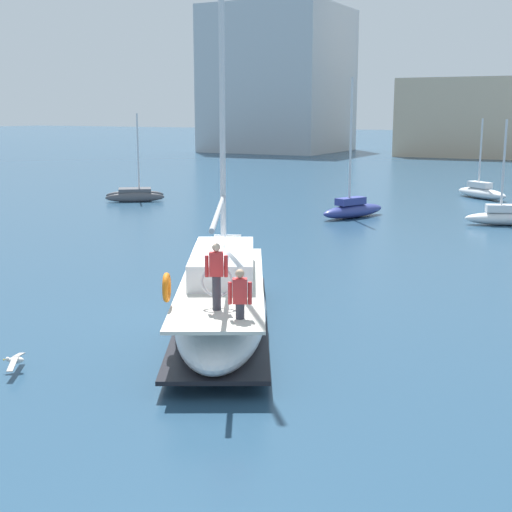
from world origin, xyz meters
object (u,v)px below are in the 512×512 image
(moored_cutter_right, at_px, (506,216))
(seagull, at_px, (15,360))
(moored_cutter_left, at_px, (135,194))
(moored_catamaran, at_px, (481,192))
(main_sailboat, at_px, (222,300))
(moored_sloop_near, at_px, (353,208))

(moored_cutter_right, xyz_separation_m, seagull, (-6.72, -28.08, -0.17))
(moored_cutter_left, bearing_deg, moored_cutter_right, 1.31)
(moored_catamaran, distance_m, moored_cutter_left, 23.77)
(main_sailboat, xyz_separation_m, moored_cutter_left, (-19.89, 22.65, -0.43))
(moored_sloop_near, height_order, moored_cutter_left, moored_sloop_near)
(moored_catamaran, xyz_separation_m, moored_cutter_left, (-20.50, -12.03, 0.00))
(moored_catamaran, bearing_deg, moored_sloop_near, -110.90)
(main_sailboat, bearing_deg, moored_catamaran, 88.99)
(moored_cutter_left, relative_size, seagull, 5.06)
(seagull, bearing_deg, moored_catamaran, 85.13)
(moored_catamaran, height_order, moored_cutter_right, moored_cutter_right)
(moored_sloop_near, bearing_deg, moored_cutter_right, 7.83)
(seagull, bearing_deg, main_sailboat, 60.50)
(main_sailboat, distance_m, moored_catamaran, 34.69)
(moored_sloop_near, distance_m, seagull, 26.99)
(moored_cutter_left, bearing_deg, main_sailboat, -48.72)
(seagull, bearing_deg, moored_cutter_right, 76.53)
(moored_cutter_right, bearing_deg, moored_cutter_left, -178.69)
(moored_sloop_near, height_order, moored_cutter_right, moored_sloop_near)
(moored_sloop_near, bearing_deg, main_sailboat, -79.23)
(main_sailboat, bearing_deg, moored_cutter_left, 131.28)
(moored_sloop_near, relative_size, moored_catamaran, 1.42)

